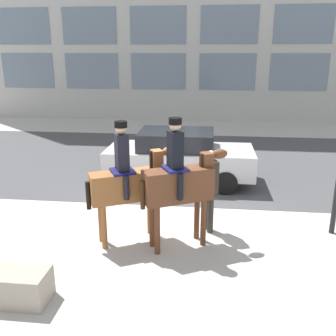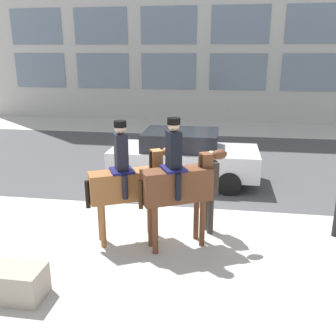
# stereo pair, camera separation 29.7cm
# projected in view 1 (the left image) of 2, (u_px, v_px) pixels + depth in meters

# --- Properties ---
(ground_plane) EXTENTS (80.00, 80.00, 0.00)m
(ground_plane) POSITION_uv_depth(u_px,v_px,m) (164.00, 214.00, 8.88)
(ground_plane) COLOR #B2AFA8
(road_surface) EXTENTS (25.55, 8.50, 0.01)m
(road_surface) POSITION_uv_depth(u_px,v_px,m) (180.00, 160.00, 13.39)
(road_surface) COLOR #444447
(road_surface) RESTS_ON ground_plane
(mounted_horse_lead) EXTENTS (1.71, 1.07, 2.46)m
(mounted_horse_lead) POSITION_uv_depth(u_px,v_px,m) (128.00, 182.00, 7.31)
(mounted_horse_lead) COLOR brown
(mounted_horse_lead) RESTS_ON ground_plane
(mounted_horse_companion) EXTENTS (1.65, 1.05, 2.56)m
(mounted_horse_companion) POSITION_uv_depth(u_px,v_px,m) (180.00, 182.00, 7.07)
(mounted_horse_companion) COLOR #59331E
(mounted_horse_companion) RESTS_ON ground_plane
(pedestrian_bystander) EXTENTS (0.78, 0.67, 1.78)m
(pedestrian_bystander) POSITION_uv_depth(u_px,v_px,m) (210.00, 185.00, 7.76)
(pedestrian_bystander) COLOR #332D28
(pedestrian_bystander) RESTS_ON ground_plane
(street_car_near_lane) EXTENTS (4.22, 1.90, 1.54)m
(street_car_near_lane) POSITION_uv_depth(u_px,v_px,m) (179.00, 156.00, 10.87)
(street_car_near_lane) COLOR #B7B7BC
(street_car_near_lane) RESTS_ON ground_plane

